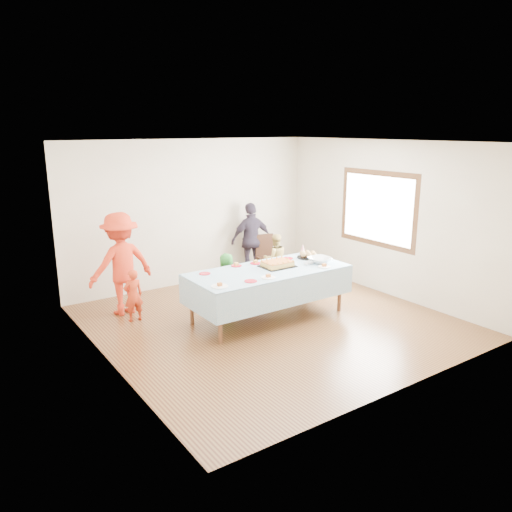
{
  "coord_description": "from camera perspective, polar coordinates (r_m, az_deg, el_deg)",
  "views": [
    {
      "loc": [
        -4.26,
        -5.79,
        2.9
      ],
      "look_at": [
        -0.07,
        0.3,
        0.99
      ],
      "focal_mm": 35.0,
      "sensor_mm": 36.0,
      "label": 1
    }
  ],
  "objects": [
    {
      "name": "plate_red_far_d",
      "position": [
        8.3,
        3.66,
        -0.27
      ],
      "size": [
        0.17,
        0.17,
        0.01
      ],
      "primitive_type": "cylinder",
      "color": "red",
      "rests_on": "party_table"
    },
    {
      "name": "plate_white_right",
      "position": [
        7.87,
        7.81,
        -1.22
      ],
      "size": [
        0.19,
        0.19,
        0.01
      ],
      "primitive_type": "cylinder",
      "color": "white",
      "rests_on": "party_table"
    },
    {
      "name": "ground",
      "position": [
        7.75,
        1.69,
        -7.47
      ],
      "size": [
        5.0,
        5.0,
        0.0
      ],
      "primitive_type": "plane",
      "color": "#442113",
      "rests_on": "ground"
    },
    {
      "name": "toddler_mid",
      "position": [
        8.33,
        -3.36,
        -2.68
      ],
      "size": [
        0.47,
        0.35,
        0.89
      ],
      "primitive_type": "imported",
      "rotation": [
        0.0,
        0.0,
        2.98
      ],
      "color": "#267329",
      "rests_on": "ground"
    },
    {
      "name": "punch_bowl",
      "position": [
        8.11,
        7.28,
        -0.45
      ],
      "size": [
        0.36,
        0.36,
        0.09
      ],
      "primitive_type": "imported",
      "color": "silver",
      "rests_on": "party_table"
    },
    {
      "name": "room_walls",
      "position": [
        7.31,
        2.12,
        5.61
      ],
      "size": [
        5.04,
        5.04,
        2.72
      ],
      "color": "#BFB09C",
      "rests_on": "ground"
    },
    {
      "name": "adult_right",
      "position": [
        9.88,
        -0.52,
        1.87
      ],
      "size": [
        0.9,
        0.47,
        1.48
      ],
      "primitive_type": "imported",
      "rotation": [
        0.0,
        0.0,
        3.02
      ],
      "color": "#332B3B",
      "rests_on": "ground"
    },
    {
      "name": "plate_red_far_c",
      "position": [
        7.99,
        -0.05,
        -0.83
      ],
      "size": [
        0.18,
        0.18,
        0.01
      ],
      "primitive_type": "cylinder",
      "color": "red",
      "rests_on": "party_table"
    },
    {
      "name": "fork_pile",
      "position": [
        7.99,
        6.15,
        -0.72
      ],
      "size": [
        0.24,
        0.18,
        0.07
      ],
      "primitive_type": null,
      "color": "white",
      "rests_on": "party_table"
    },
    {
      "name": "plate_red_near",
      "position": [
        7.07,
        -0.61,
        -2.89
      ],
      "size": [
        0.18,
        0.18,
        0.01
      ],
      "primitive_type": "cylinder",
      "color": "red",
      "rests_on": "party_table"
    },
    {
      "name": "plate_red_far_b",
      "position": [
        7.86,
        -2.26,
        -1.12
      ],
      "size": [
        0.17,
        0.17,
        0.01
      ],
      "primitive_type": "cylinder",
      "color": "red",
      "rests_on": "party_table"
    },
    {
      "name": "toddler_left",
      "position": [
        7.86,
        -13.84,
        -4.4
      ],
      "size": [
        0.3,
        0.2,
        0.82
      ],
      "primitive_type": "imported",
      "rotation": [
        0.0,
        0.0,
        3.13
      ],
      "color": "red",
      "rests_on": "ground"
    },
    {
      "name": "party_table",
      "position": [
        7.68,
        1.43,
        -1.95
      ],
      "size": [
        2.5,
        1.1,
        0.78
      ],
      "color": "#58301E",
      "rests_on": "ground"
    },
    {
      "name": "party_hat",
      "position": [
        8.62,
        5.35,
        0.8
      ],
      "size": [
        0.1,
        0.1,
        0.17
      ],
      "primitive_type": "cone",
      "color": "silver",
      "rests_on": "party_table"
    },
    {
      "name": "plate_white_mid",
      "position": [
        7.24,
        1.41,
        -2.47
      ],
      "size": [
        0.21,
        0.21,
        0.01
      ],
      "primitive_type": "cylinder",
      "color": "white",
      "rests_on": "party_table"
    },
    {
      "name": "toddler_right",
      "position": [
        9.49,
        2.21,
        -0.3
      ],
      "size": [
        0.56,
        0.5,
        0.95
      ],
      "primitive_type": "imported",
      "rotation": [
        0.0,
        0.0,
        2.79
      ],
      "color": "tan",
      "rests_on": "ground"
    },
    {
      "name": "rolls_tray",
      "position": [
        8.38,
        5.98,
        0.1
      ],
      "size": [
        0.37,
        0.37,
        0.11
      ],
      "color": "black",
      "rests_on": "party_table"
    },
    {
      "name": "plate_red_far_a",
      "position": [
        7.47,
        -5.87,
        -2.01
      ],
      "size": [
        0.17,
        0.17,
        0.01
      ],
      "primitive_type": "cylinder",
      "color": "red",
      "rests_on": "party_table"
    },
    {
      "name": "birthday_cake",
      "position": [
        7.81,
        2.46,
        -0.93
      ],
      "size": [
        0.51,
        0.39,
        0.09
      ],
      "color": "black",
      "rests_on": "party_table"
    },
    {
      "name": "plate_white_left",
      "position": [
        6.87,
        -4.17,
        -3.47
      ],
      "size": [
        0.24,
        0.24,
        0.01
      ],
      "primitive_type": "cylinder",
      "color": "white",
      "rests_on": "party_table"
    },
    {
      "name": "adult_left",
      "position": [
        8.12,
        -15.17,
        -0.87
      ],
      "size": [
        1.12,
        0.73,
        1.63
      ],
      "primitive_type": "imported",
      "rotation": [
        0.0,
        0.0,
        3.26
      ],
      "color": "red",
      "rests_on": "ground"
    },
    {
      "name": "dining_chair",
      "position": [
        9.86,
        1.16,
        0.27
      ],
      "size": [
        0.44,
        0.44,
        0.85
      ],
      "rotation": [
        0.0,
        0.0,
        -0.22
      ],
      "color": "black",
      "rests_on": "ground"
    }
  ]
}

